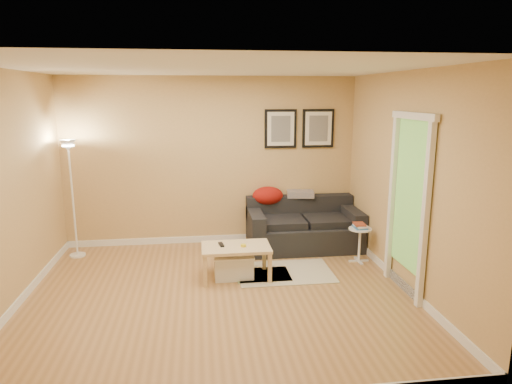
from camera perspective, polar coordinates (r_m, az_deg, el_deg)
floor at (r=5.50m, az=-4.67°, el=-12.82°), size 4.50×4.50×0.00m
ceiling at (r=4.99m, az=-5.21°, el=15.35°), size 4.50×4.50×0.00m
wall_back at (r=7.06m, az=-5.65°, el=3.83°), size 4.50×0.00×4.50m
wall_front at (r=3.16m, az=-3.31°, el=-6.75°), size 4.50×0.00×4.50m
wall_left at (r=5.48m, az=-29.14°, el=-0.11°), size 0.00×4.00×4.00m
wall_right at (r=5.64m, az=18.55°, el=1.13°), size 0.00×4.00×4.00m
baseboard_back at (r=7.33m, az=-5.44°, el=-5.89°), size 4.50×0.02×0.10m
baseboard_left at (r=5.84m, az=-27.75°, el=-12.18°), size 0.02×4.00×0.10m
baseboard_right at (r=5.99m, az=17.64°, el=-10.68°), size 0.02×4.00×0.10m
sofa at (r=6.98m, az=6.07°, el=-4.06°), size 1.70×0.90×0.75m
red_throw at (r=7.07m, az=1.50°, el=-0.46°), size 0.48×0.36×0.28m
plaid_throw at (r=7.19m, az=5.61°, el=-0.23°), size 0.45×0.32×0.10m
framed_print_left at (r=7.09m, az=3.12°, el=7.98°), size 0.50×0.04×0.60m
framed_print_right at (r=7.22m, az=7.85°, el=7.96°), size 0.50×0.04×0.60m
area_rug at (r=6.11m, az=3.66°, el=-10.10°), size 1.25×0.85×0.01m
green_runner at (r=6.02m, az=0.88°, el=-10.42°), size 0.70×0.50×0.01m
coffee_table at (r=5.87m, az=-2.53°, el=-8.83°), size 0.88×0.54×0.43m
remote_control at (r=5.82m, az=-4.41°, el=-6.63°), size 0.07×0.17×0.02m
tape_roll at (r=5.76m, az=-1.61°, el=-6.77°), size 0.07×0.07×0.03m
storage_bin at (r=5.92m, az=-2.85°, el=-9.26°), size 0.51×0.37×0.31m
side_table at (r=6.56m, az=12.93°, el=-6.55°), size 0.32×0.32×0.49m
book_stack at (r=6.50m, az=13.00°, el=-4.16°), size 0.18×0.23×0.07m
floor_lamp at (r=6.97m, az=-22.11°, el=-1.21°), size 0.22×0.22×1.72m
doorway at (r=5.55m, az=18.56°, el=-1.97°), size 0.12×1.01×2.13m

